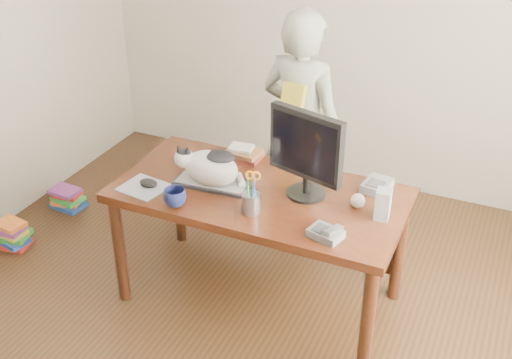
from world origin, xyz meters
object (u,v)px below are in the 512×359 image
object	(u,v)px
coffee_mug	(175,198)
book_stack	(243,154)
desk	(265,207)
keyboard	(212,184)
monitor	(306,150)
pen_cup	(251,201)
book_pile_a	(11,234)
calculator	(377,186)
person	(301,128)
book_pile_b	(67,198)
speaker	(383,204)
baseball	(358,201)
phone	(326,233)
cat	(209,166)
mouse	(148,183)

from	to	relation	value
coffee_mug	book_stack	size ratio (longest dim) A/B	0.54
desk	book_stack	size ratio (longest dim) A/B	7.08
keyboard	monitor	size ratio (longest dim) A/B	0.87
pen_cup	book_pile_a	world-z (taller)	pen_cup
desk	calculator	xyz separation A→B (m)	(0.58, 0.20, 0.17)
desk	keyboard	size ratio (longest dim) A/B	3.70
pen_cup	person	xyz separation A→B (m)	(-0.10, 0.99, -0.03)
book_pile_b	speaker	bearing A→B (deg)	-8.02
desk	baseball	bearing A→B (deg)	-1.64
keyboard	phone	xyz separation A→B (m)	(0.75, -0.21, 0.01)
pen_cup	person	distance (m)	0.99
cat	baseball	size ratio (longest dim) A/B	5.30
book_pile_b	book_stack	bearing A→B (deg)	-1.90
desk	book_pile_a	size ratio (longest dim) A/B	5.92
mouse	book_pile_b	bearing A→B (deg)	161.66
pen_cup	baseball	bearing A→B (deg)	29.29
keyboard	pen_cup	distance (m)	0.36
speaker	calculator	bearing A→B (deg)	105.45
monitor	calculator	xyz separation A→B (m)	(0.34, 0.23, -0.25)
phone	book_pile_a	size ratio (longest dim) A/B	0.69
cat	calculator	size ratio (longest dim) A/B	2.12
cat	speaker	world-z (taller)	cat
calculator	book_pile_a	xyz separation A→B (m)	(-2.33, -0.48, -0.69)
cat	book_pile_a	size ratio (longest dim) A/B	1.53
coffee_mug	book_pile_a	xyz separation A→B (m)	(-1.40, 0.12, -0.71)
desk	book_pile_a	distance (m)	1.85
coffee_mug	book_pile_b	bearing A→B (deg)	154.02
cat	monitor	world-z (taller)	monitor
book_pile_a	desk	bearing A→B (deg)	9.03
monitor	mouse	world-z (taller)	monitor
mouse	person	size ratio (longest dim) A/B	0.07
baseball	speaker	bearing A→B (deg)	-19.71
book_stack	book_pile_b	xyz separation A→B (m)	(-1.48, 0.05, -0.71)
speaker	calculator	size ratio (longest dim) A/B	0.84
monitor	calculator	world-z (taller)	monitor
speaker	calculator	distance (m)	0.29
desk	book_stack	distance (m)	0.38
mouse	book_pile_b	size ratio (longest dim) A/B	0.46
person	book_pile_a	size ratio (longest dim) A/B	5.83
cat	speaker	bearing A→B (deg)	-0.00
monitor	phone	xyz separation A→B (m)	(0.24, -0.32, -0.26)
monitor	baseball	size ratio (longest dim) A/B	6.37
mouse	desk	bearing A→B (deg)	34.42
pen_cup	monitor	bearing A→B (deg)	53.76
monitor	coffee_mug	distance (m)	0.73
cat	phone	xyz separation A→B (m)	(0.76, -0.21, -0.10)
phone	baseball	size ratio (longest dim) A/B	2.39
keyboard	person	world-z (taller)	person
coffee_mug	book_pile_a	bearing A→B (deg)	175.17
speaker	book_pile_b	world-z (taller)	speaker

